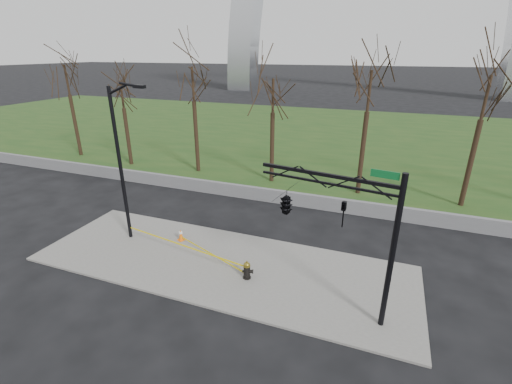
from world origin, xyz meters
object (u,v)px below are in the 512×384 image
at_px(fire_hydrant, 247,270).
at_px(traffic_signal_mast, 305,206).
at_px(street_light, 122,156).
at_px(traffic_cone, 181,235).

distance_m(fire_hydrant, traffic_signal_mast, 4.43).
relative_size(street_light, traffic_signal_mast, 1.37).
xyz_separation_m(fire_hydrant, traffic_signal_mast, (2.49, -0.36, 3.65)).
height_order(traffic_cone, traffic_signal_mast, traffic_signal_mast).
distance_m(traffic_cone, traffic_signal_mast, 8.29).
bearing_deg(traffic_signal_mast, fire_hydrant, -178.82).
height_order(fire_hydrant, traffic_signal_mast, traffic_signal_mast).
bearing_deg(traffic_cone, fire_hydrant, -22.55).
height_order(fire_hydrant, traffic_cone, fire_hydrant).
distance_m(street_light, traffic_signal_mast, 9.76).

